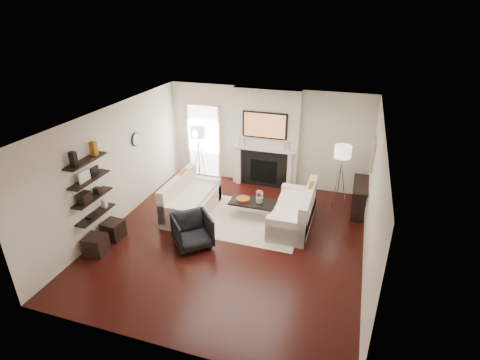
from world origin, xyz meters
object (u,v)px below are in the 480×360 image
(loveseat_right_base, at_px, (292,217))
(coffee_table, at_px, (253,202))
(lamp_right_shade, at_px, (343,152))
(lamp_left_shade, at_px, (198,132))
(loveseat_left_base, at_px, (192,205))
(armchair, at_px, (192,230))
(ottoman_near, at_px, (113,230))

(loveseat_right_base, distance_m, coffee_table, 0.97)
(coffee_table, height_order, lamp_right_shade, lamp_right_shade)
(loveseat_right_base, height_order, lamp_left_shade, lamp_left_shade)
(lamp_right_shade, bearing_deg, lamp_left_shade, 175.52)
(loveseat_left_base, xyz_separation_m, armchair, (0.57, -1.22, 0.17))
(loveseat_right_base, distance_m, lamp_right_shade, 2.00)
(lamp_right_shade, bearing_deg, ottoman_near, -146.36)
(coffee_table, height_order, armchair, armchair)
(coffee_table, xyz_separation_m, lamp_right_shade, (1.86, 1.24, 1.05))
(loveseat_right_base, xyz_separation_m, lamp_right_shade, (0.91, 1.28, 1.24))
(loveseat_right_base, relative_size, armchair, 2.37)
(loveseat_right_base, relative_size, ottoman_near, 4.50)
(lamp_left_shade, distance_m, ottoman_near, 3.59)
(lamp_right_shade, bearing_deg, armchair, -135.27)
(loveseat_left_base, height_order, ottoman_near, loveseat_left_base)
(loveseat_right_base, xyz_separation_m, ottoman_near, (-3.61, -1.73, -0.01))
(coffee_table, relative_size, lamp_left_shade, 2.75)
(coffee_table, height_order, ottoman_near, coffee_table)
(armchair, distance_m, lamp_left_shade, 3.42)
(loveseat_right_base, distance_m, lamp_left_shade, 3.61)
(loveseat_left_base, xyz_separation_m, coffee_table, (1.47, 0.27, 0.19))
(lamp_left_shade, bearing_deg, ottoman_near, -100.60)
(armchair, xyz_separation_m, ottoman_near, (-1.77, -0.28, -0.18))
(loveseat_left_base, bearing_deg, ottoman_near, -128.48)
(coffee_table, relative_size, ottoman_near, 2.75)
(coffee_table, relative_size, lamp_right_shade, 2.75)
(lamp_right_shade, bearing_deg, loveseat_left_base, -155.63)
(coffee_table, bearing_deg, lamp_left_shade, 142.87)
(coffee_table, distance_m, armchair, 1.74)
(coffee_table, bearing_deg, armchair, -120.94)
(lamp_right_shade, height_order, ottoman_near, lamp_right_shade)
(armchair, bearing_deg, lamp_left_shade, 69.04)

